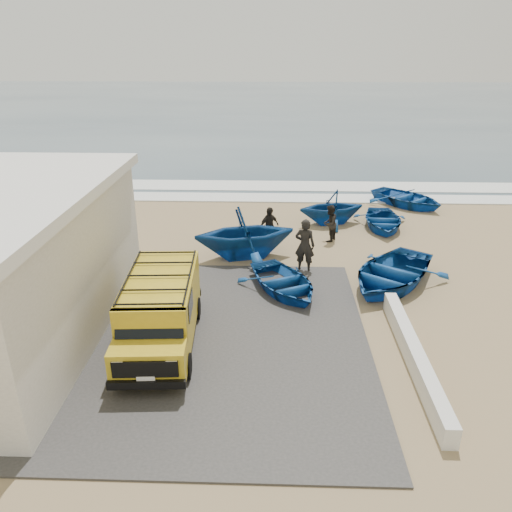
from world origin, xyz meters
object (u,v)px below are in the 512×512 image
object	(u,v)px
boat_near_right	(391,273)
boat_mid_left	(245,233)
fisherman_middle	(330,223)
boat_far_left	(332,207)
fisherman_back	(269,227)
fisherman_front	(305,245)
parapet	(414,356)
van	(160,309)
boat_near_left	(284,282)
boat_mid_right	(383,221)
boat_far_right	(407,198)

from	to	relation	value
boat_near_right	boat_mid_left	xyz separation A→B (m)	(-5.15, 2.25, 0.56)
boat_near_right	fisherman_middle	xyz separation A→B (m)	(-1.70, 4.12, 0.33)
boat_far_left	fisherman_back	size ratio (longest dim) A/B	1.84
boat_near_right	fisherman_front	xyz separation A→B (m)	(-2.92, 1.08, 0.54)
parapet	van	xyz separation A→B (m)	(-6.74, 0.83, 0.80)
parapet	fisherman_middle	distance (m)	8.92
boat_near_left	boat_mid_left	distance (m)	3.33
boat_near_left	boat_near_right	bearing A→B (deg)	-16.37
boat_near_right	fisherman_front	size ratio (longest dim) A/B	2.21
boat_mid_right	fisherman_front	size ratio (longest dim) A/B	1.71
boat_near_left	fisherman_front	xyz separation A→B (m)	(0.77, 1.75, 0.64)
boat_near_left	boat_mid_left	bearing A→B (deg)	90.04
boat_near_left	boat_mid_right	world-z (taller)	boat_near_left
parapet	fisherman_front	world-z (taller)	fisherman_front
boat_mid_left	fisherman_front	xyz separation A→B (m)	(2.23, -1.17, -0.02)
boat_near_left	boat_far_left	distance (m)	7.40
van	boat_mid_right	bearing A→B (deg)	46.90
van	fisherman_back	xyz separation A→B (m)	(2.90, 7.38, -0.25)
parapet	van	world-z (taller)	van
boat_mid_right	fisherman_back	size ratio (longest dim) A/B	2.07
fisherman_front	fisherman_back	size ratio (longest dim) A/B	1.21
boat_far_right	boat_near_right	bearing A→B (deg)	-147.82
boat_near_left	fisherman_middle	size ratio (longest dim) A/B	2.20
fisherman_middle	boat_far_right	bearing A→B (deg)	166.16
van	boat_near_right	xyz separation A→B (m)	(7.12, 3.86, -0.61)
boat_mid_right	fisherman_middle	bearing A→B (deg)	-142.82
fisherman_front	parapet	bearing A→B (deg)	128.03
boat_near_left	boat_near_right	xyz separation A→B (m)	(3.69, 0.66, 0.10)
parapet	boat_mid_left	world-z (taller)	boat_mid_left
van	boat_mid_right	distance (m)	12.56
boat_mid_left	van	bearing A→B (deg)	147.15
fisherman_middle	van	bearing A→B (deg)	-6.70
boat_mid_left	fisherman_middle	world-z (taller)	boat_mid_left
boat_near_right	fisherman_middle	size ratio (longest dim) A/B	2.82
fisherman_front	fisherman_back	world-z (taller)	fisherman_front
van	boat_mid_left	xyz separation A→B (m)	(1.97, 6.11, -0.05)
boat_near_left	fisherman_middle	bearing A→B (deg)	40.86
parapet	fisherman_back	xyz separation A→B (m)	(-3.84, 8.21, 0.55)
parapet	boat_near_left	distance (m)	5.21
fisherman_middle	fisherman_back	size ratio (longest dim) A/B	0.95
fisherman_front	boat_far_left	bearing A→B (deg)	-91.87
boat_near_left	parapet	bearing A→B (deg)	-77.14
fisherman_front	boat_mid_left	bearing A→B (deg)	-13.30
van	fisherman_middle	world-z (taller)	van
parapet	van	bearing A→B (deg)	173.01
parapet	fisherman_middle	size ratio (longest dim) A/B	3.84
fisherman_middle	fisherman_front	bearing A→B (deg)	5.66
fisherman_back	fisherman_middle	bearing A→B (deg)	-25.57
parapet	fisherman_middle	xyz separation A→B (m)	(-1.31, 8.81, 0.51)
parapet	boat_near_right	world-z (taller)	boat_near_right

